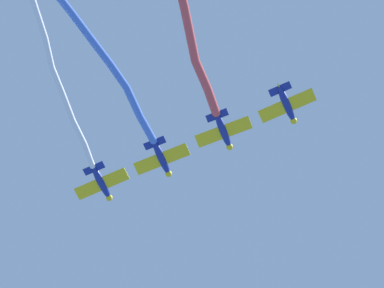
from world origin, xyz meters
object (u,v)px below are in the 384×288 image
(airplane_left_wing, at_px, (223,131))
(airplane_right_wing, at_px, (162,158))
(airplane_slot, at_px, (102,183))
(airplane_lead, at_px, (287,105))

(airplane_left_wing, relative_size, airplane_right_wing, 1.00)
(airplane_left_wing, bearing_deg, airplane_slot, 87.19)
(airplane_lead, height_order, airplane_left_wing, airplane_left_wing)
(airplane_left_wing, xyz_separation_m, airplane_slot, (14.11, 2.78, 0.00))
(airplane_lead, xyz_separation_m, airplane_slot, (21.18, 4.17, 0.30))
(airplane_lead, relative_size, airplane_slot, 1.00)
(airplane_left_wing, height_order, airplane_slot, same)
(airplane_lead, relative_size, airplane_right_wing, 1.00)
(airplane_lead, xyz_separation_m, airplane_left_wing, (7.07, 1.39, 0.30))
(airplane_right_wing, bearing_deg, airplane_lead, -91.62)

